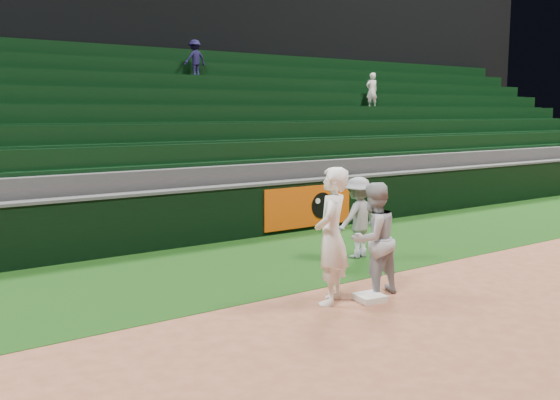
# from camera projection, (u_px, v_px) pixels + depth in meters

# --- Properties ---
(ground) EXTENTS (70.00, 70.00, 0.00)m
(ground) POSITION_uv_depth(u_px,v_px,m) (356.00, 302.00, 9.52)
(ground) COLOR brown
(ground) RESTS_ON ground
(foul_grass) EXTENTS (36.00, 4.20, 0.01)m
(foul_grass) POSITION_uv_depth(u_px,v_px,m) (250.00, 264.00, 11.94)
(foul_grass) COLOR black
(foul_grass) RESTS_ON ground
(upper_deck) EXTENTS (40.00, 12.00, 12.00)m
(upper_deck) POSITION_uv_depth(u_px,v_px,m) (35.00, 26.00, 22.76)
(upper_deck) COLOR black
(upper_deck) RESTS_ON ground
(first_base) EXTENTS (0.46, 0.46, 0.09)m
(first_base) POSITION_uv_depth(u_px,v_px,m) (370.00, 297.00, 9.62)
(first_base) COLOR white
(first_base) RESTS_ON ground
(first_baseman) EXTENTS (0.90, 0.86, 2.08)m
(first_baseman) POSITION_uv_depth(u_px,v_px,m) (331.00, 236.00, 9.35)
(first_baseman) COLOR white
(first_baseman) RESTS_ON ground
(baserunner) EXTENTS (0.90, 0.71, 1.80)m
(baserunner) POSITION_uv_depth(u_px,v_px,m) (373.00, 239.00, 9.82)
(baserunner) COLOR #9D9FA7
(baserunner) RESTS_ON ground
(base_coach) EXTENTS (1.10, 0.72, 1.61)m
(base_coach) POSITION_uv_depth(u_px,v_px,m) (358.00, 217.00, 12.35)
(base_coach) COLOR gray
(base_coach) RESTS_ON foul_grass
(field_wall) EXTENTS (36.00, 0.45, 1.25)m
(field_wall) POSITION_uv_depth(u_px,v_px,m) (196.00, 216.00, 13.64)
(field_wall) COLOR black
(field_wall) RESTS_ON ground
(stadium_seating) EXTENTS (36.00, 5.95, 5.02)m
(stadium_seating) POSITION_uv_depth(u_px,v_px,m) (128.00, 157.00, 16.52)
(stadium_seating) COLOR #333335
(stadium_seating) RESTS_ON ground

